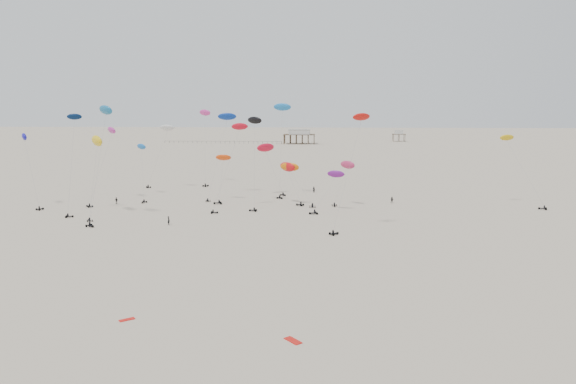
# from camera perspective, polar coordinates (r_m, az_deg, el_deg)

# --- Properties ---
(ground_plane) EXTENTS (900.00, 900.00, 0.00)m
(ground_plane) POSITION_cam_1_polar(r_m,az_deg,el_deg) (228.65, 1.88, 2.48)
(ground_plane) COLOR #C2B099
(pavilion_main) EXTENTS (21.00, 13.00, 9.80)m
(pavilion_main) POSITION_cam_1_polar(r_m,az_deg,el_deg) (378.16, 1.15, 5.57)
(pavilion_main) COLOR brown
(pavilion_main) RESTS_ON ground
(pavilion_small) EXTENTS (9.00, 7.00, 8.00)m
(pavilion_small) POSITION_cam_1_polar(r_m,az_deg,el_deg) (411.08, 11.19, 5.55)
(pavilion_small) COLOR brown
(pavilion_small) RESTS_ON ground
(pier_fence) EXTENTS (80.20, 0.20, 1.50)m
(pier_fence) POSITION_cam_1_polar(r_m,az_deg,el_deg) (384.32, -6.65, 5.04)
(pier_fence) COLOR black
(pier_fence) RESTS_ON ground
(rig_0) EXTENTS (6.10, 5.63, 11.34)m
(rig_0) POSITION_cam_1_polar(r_m,az_deg,el_deg) (140.97, 5.84, 2.05)
(rig_0) COLOR black
(rig_0) RESTS_ON ground
(rig_1) EXTENTS (8.76, 9.36, 18.67)m
(rig_1) POSITION_cam_1_polar(r_m,az_deg,el_deg) (151.99, -24.90, 3.54)
(rig_1) COLOR black
(rig_1) RESTS_ON ground
(rig_2) EXTENTS (9.87, 11.51, 19.20)m
(rig_2) POSITION_cam_1_polar(r_m,az_deg,el_deg) (151.55, 22.42, 2.93)
(rig_2) COLOR black
(rig_2) RESTS_ON ground
(rig_3) EXTENTS (7.82, 17.71, 19.86)m
(rig_3) POSITION_cam_1_polar(r_m,az_deg,el_deg) (159.84, -14.62, 3.22)
(rig_3) COLOR black
(rig_3) RESTS_ON ground
(rig_4) EXTENTS (5.46, 10.37, 25.80)m
(rig_4) POSITION_cam_1_polar(r_m,az_deg,el_deg) (155.76, -0.62, 7.27)
(rig_4) COLOR black
(rig_4) RESTS_ON ground
(rig_5) EXTENTS (8.63, 9.96, 23.74)m
(rig_5) POSITION_cam_1_polar(r_m,az_deg,el_deg) (111.82, 6.65, 4.17)
(rig_5) COLOR black
(rig_5) RESTS_ON ground
(rig_6) EXTENTS (9.20, 6.45, 14.66)m
(rig_6) POSITION_cam_1_polar(r_m,az_deg,el_deg) (157.76, -2.09, 4.00)
(rig_6) COLOR black
(rig_6) RESTS_ON ground
(rig_7) EXTENTS (7.91, 11.75, 21.67)m
(rig_7) POSITION_cam_1_polar(r_m,az_deg,el_deg) (136.48, -5.50, 4.76)
(rig_7) COLOR black
(rig_7) RESTS_ON ground
(rig_8) EXTENTS (9.94, 4.26, 19.51)m
(rig_8) POSITION_cam_1_polar(r_m,az_deg,el_deg) (174.96, -12.53, 5.26)
(rig_8) COLOR black
(rig_8) RESTS_ON ground
(rig_9) EXTENTS (4.76, 16.05, 23.84)m
(rig_9) POSITION_cam_1_polar(r_m,az_deg,el_deg) (141.95, -3.43, 5.50)
(rig_9) COLOR black
(rig_9) RESTS_ON ground
(rig_10) EXTENTS (4.38, 9.58, 12.79)m
(rig_10) POSITION_cam_1_polar(r_m,az_deg,el_deg) (147.97, -6.74, 2.11)
(rig_10) COLOR black
(rig_10) RESTS_ON ground
(rig_11) EXTENTS (4.47, 11.04, 23.45)m
(rig_11) POSITION_cam_1_polar(r_m,az_deg,el_deg) (139.14, -21.05, 4.05)
(rig_11) COLOR black
(rig_11) RESTS_ON ground
(rig_12) EXTENTS (8.62, 8.46, 10.76)m
(rig_12) POSITION_cam_1_polar(r_m,az_deg,el_deg) (132.86, 4.25, 0.75)
(rig_12) COLOR black
(rig_12) RESTS_ON ground
(rig_13) EXTENTS (7.27, 7.19, 10.84)m
(rig_13) POSITION_cam_1_polar(r_m,az_deg,el_deg) (142.46, 0.11, 2.07)
(rig_13) COLOR black
(rig_13) RESTS_ON ground
(rig_14) EXTENTS (5.42, 15.78, 25.97)m
(rig_14) POSITION_cam_1_polar(r_m,az_deg,el_deg) (129.85, -18.25, 6.18)
(rig_14) COLOR black
(rig_14) RESTS_ON ground
(rig_15) EXTENTS (5.35, 14.01, 19.18)m
(rig_15) POSITION_cam_1_polar(r_m,az_deg,el_deg) (135.88, -18.89, 4.33)
(rig_15) COLOR black
(rig_15) RESTS_ON ground
(rig_16) EXTENTS (5.93, 14.43, 24.58)m
(rig_16) POSITION_cam_1_polar(r_m,az_deg,el_deg) (183.23, -8.42, 6.62)
(rig_16) COLOR black
(rig_16) RESTS_ON ground
(rig_17) EXTENTS (4.69, 17.27, 21.81)m
(rig_17) POSITION_cam_1_polar(r_m,az_deg,el_deg) (155.10, -17.86, 4.70)
(rig_17) COLOR black
(rig_17) RESTS_ON ground
(rig_18) EXTENTS (6.53, 17.12, 25.18)m
(rig_18) POSITION_cam_1_polar(r_m,az_deg,el_deg) (158.47, -6.44, 6.65)
(rig_18) COLOR black
(rig_18) RESTS_ON ground
(rig_19) EXTENTS (9.52, 7.97, 11.60)m
(rig_19) POSITION_cam_1_polar(r_m,az_deg,el_deg) (141.52, 0.61, 1.83)
(rig_19) COLOR black
(rig_19) RESTS_ON ground
(spectator_0) EXTENTS (0.91, 0.96, 2.18)m
(spectator_0) POSITION_cam_1_polar(r_m,az_deg,el_deg) (120.58, -12.01, -3.30)
(spectator_0) COLOR black
(spectator_0) RESTS_ON ground
(spectator_1) EXTENTS (1.08, 0.91, 1.92)m
(spectator_1) POSITION_cam_1_polar(r_m,az_deg,el_deg) (146.98, 10.51, -1.12)
(spectator_1) COLOR black
(spectator_1) RESTS_ON ground
(spectator_2) EXTENTS (1.32, 0.99, 1.99)m
(spectator_2) POSITION_cam_1_polar(r_m,az_deg,el_deg) (150.06, -17.03, -1.15)
(spectator_2) COLOR black
(spectator_2) RESTS_ON ground
(spectator_3) EXTENTS (0.88, 0.73, 2.09)m
(spectator_3) POSITION_cam_1_polar(r_m,az_deg,el_deg) (162.32, 2.64, -0.06)
(spectator_3) COLOR black
(spectator_3) RESTS_ON ground
(grounded_kite_a) EXTENTS (2.12, 2.25, 0.08)m
(grounded_kite_a) POSITION_cam_1_polar(r_m,az_deg,el_deg) (61.49, 0.51, -14.90)
(grounded_kite_a) COLOR red
(grounded_kite_a) RESTS_ON ground
(grounded_kite_b) EXTENTS (1.84, 1.67, 0.07)m
(grounded_kite_b) POSITION_cam_1_polar(r_m,az_deg,el_deg) (69.57, -16.05, -12.38)
(grounded_kite_b) COLOR red
(grounded_kite_b) RESTS_ON ground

